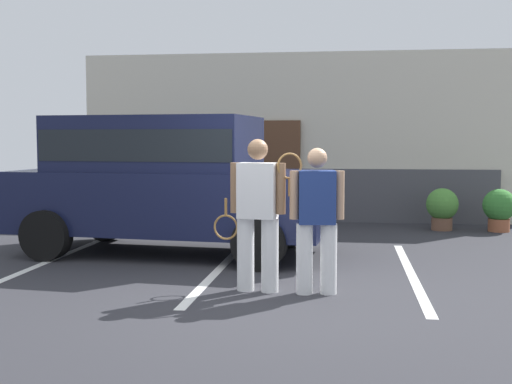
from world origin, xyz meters
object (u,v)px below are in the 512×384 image
at_px(tennis_player_man, 257,213).
at_px(tennis_player_woman, 316,218).
at_px(parked_suv, 166,177).
at_px(potted_plant_by_porch, 442,207).
at_px(potted_plant_secondary, 499,208).

distance_m(tennis_player_man, tennis_player_woman, 0.67).
xyz_separation_m(parked_suv, tennis_player_man, (1.69, -2.27, -0.26)).
bearing_deg(tennis_player_man, potted_plant_by_porch, -109.71).
relative_size(tennis_player_woman, potted_plant_by_porch, 2.05).
distance_m(parked_suv, potted_plant_by_porch, 5.53).
height_order(tennis_player_woman, potted_plant_secondary, tennis_player_woman).
xyz_separation_m(tennis_player_man, tennis_player_woman, (0.66, -0.04, -0.04)).
distance_m(tennis_player_man, potted_plant_secondary, 6.61).
bearing_deg(potted_plant_secondary, tennis_player_man, -125.23).
bearing_deg(potted_plant_by_porch, parked_suv, -144.64).
bearing_deg(tennis_player_man, potted_plant_secondary, -117.86).
bearing_deg(parked_suv, potted_plant_secondary, 35.21).
relative_size(parked_suv, tennis_player_woman, 2.94).
height_order(parked_suv, potted_plant_secondary, parked_suv).
relative_size(parked_suv, potted_plant_secondary, 6.00).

